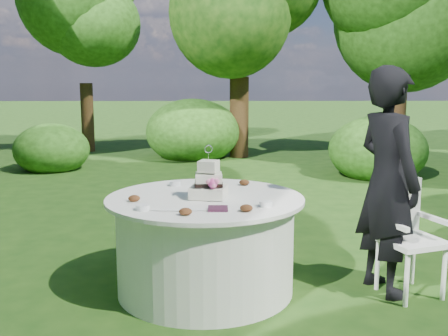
{
  "coord_description": "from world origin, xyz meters",
  "views": [
    {
      "loc": [
        0.09,
        -4.03,
        1.67
      ],
      "look_at": [
        0.15,
        0.0,
        1.0
      ],
      "focal_mm": 42.0,
      "sensor_mm": 36.0,
      "label": 1
    }
  ],
  "objects_px": {
    "napkins": "(218,209)",
    "chair": "(405,228)",
    "guest": "(388,182)",
    "cake": "(209,184)",
    "table": "(205,243)"
  },
  "relations": [
    {
      "from": "napkins",
      "to": "chair",
      "type": "relative_size",
      "value": 0.16
    },
    {
      "from": "guest",
      "to": "chair",
      "type": "distance_m",
      "value": 0.41
    },
    {
      "from": "chair",
      "to": "cake",
      "type": "bearing_deg",
      "value": 179.67
    },
    {
      "from": "table",
      "to": "guest",
      "type": "bearing_deg",
      "value": -1.28
    },
    {
      "from": "cake",
      "to": "chair",
      "type": "bearing_deg",
      "value": -0.33
    },
    {
      "from": "table",
      "to": "cake",
      "type": "height_order",
      "value": "cake"
    },
    {
      "from": "napkins",
      "to": "chair",
      "type": "height_order",
      "value": "chair"
    },
    {
      "from": "napkins",
      "to": "chair",
      "type": "bearing_deg",
      "value": 14.17
    },
    {
      "from": "napkins",
      "to": "cake",
      "type": "distance_m",
      "value": 0.4
    },
    {
      "from": "table",
      "to": "chair",
      "type": "height_order",
      "value": "chair"
    },
    {
      "from": "guest",
      "to": "table",
      "type": "bearing_deg",
      "value": 70.83
    },
    {
      "from": "guest",
      "to": "cake",
      "type": "relative_size",
      "value": 4.34
    },
    {
      "from": "cake",
      "to": "chair",
      "type": "relative_size",
      "value": 0.46
    },
    {
      "from": "napkins",
      "to": "table",
      "type": "xyz_separation_m",
      "value": [
        -0.1,
        0.42,
        -0.39
      ]
    },
    {
      "from": "guest",
      "to": "cake",
      "type": "height_order",
      "value": "guest"
    }
  ]
}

